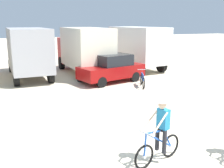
{
  "coord_description": "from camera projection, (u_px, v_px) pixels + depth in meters",
  "views": [
    {
      "loc": [
        -4.19,
        -6.09,
        3.79
      ],
      "look_at": [
        0.24,
        4.43,
        1.1
      ],
      "focal_mm": 42.79,
      "sensor_mm": 36.0,
      "label": 1
    }
  ],
  "objects": [
    {
      "name": "ground_plane",
      "position": [
        162.0,
        152.0,
        7.91
      ],
      "size": [
        120.0,
        120.0,
        0.0
      ],
      "primitive_type": "plane",
      "color": "beige"
    },
    {
      "name": "bicycle_spare",
      "position": [
        142.0,
        80.0,
        15.75
      ],
      "size": [
        0.76,
        1.63,
        0.97
      ],
      "color": "black",
      "rests_on": "ground"
    },
    {
      "name": "box_truck_cream_rv",
      "position": [
        84.0,
        49.0,
        19.16
      ],
      "size": [
        2.52,
        6.8,
        3.35
      ],
      "color": "beige",
      "rests_on": "ground"
    },
    {
      "name": "cyclist_orange_shirt",
      "position": [
        160.0,
        133.0,
        7.19
      ],
      "size": [
        1.69,
        0.64,
        1.82
      ],
      "color": "black",
      "rests_on": "ground"
    },
    {
      "name": "sedan_parked",
      "position": [
        112.0,
        68.0,
        16.85
      ],
      "size": [
        4.5,
        2.71,
        1.76
      ],
      "color": "maroon",
      "rests_on": "ground"
    },
    {
      "name": "box_truck_white_box",
      "position": [
        134.0,
        46.0,
        21.41
      ],
      "size": [
        3.14,
        6.98,
        3.35
      ],
      "color": "white",
      "rests_on": "ground"
    },
    {
      "name": "box_truck_grey_hauler",
      "position": [
        28.0,
        50.0,
        17.99
      ],
      "size": [
        2.47,
        6.78,
        3.35
      ],
      "color": "#9E9EA3",
      "rests_on": "ground"
    }
  ]
}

